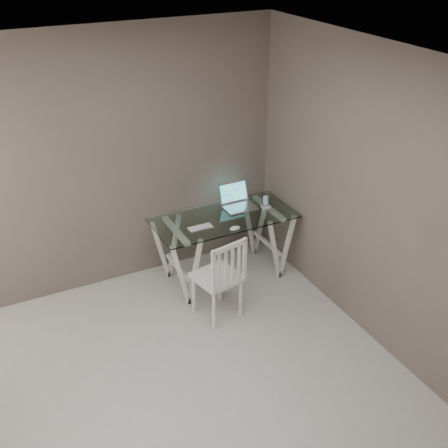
# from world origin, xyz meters

# --- Properties ---
(room) EXTENTS (4.50, 4.52, 2.71)m
(room) POSITION_xyz_m (-0.06, 0.02, 1.72)
(room) COLOR #B4B1AD
(room) RESTS_ON ground
(desk) EXTENTS (1.50, 0.70, 0.75)m
(desk) POSITION_xyz_m (1.20, 1.73, 0.38)
(desk) COLOR silver
(desk) RESTS_ON ground
(chair) EXTENTS (0.49, 0.49, 0.90)m
(chair) POSITION_xyz_m (0.86, 1.10, 0.50)
(chair) COLOR white
(chair) RESTS_ON ground
(laptop) EXTENTS (0.34, 0.31, 0.24)m
(laptop) POSITION_xyz_m (1.45, 1.91, 0.80)
(laptop) COLOR silver
(laptop) RESTS_ON desk
(keyboard) EXTENTS (0.27, 0.11, 0.01)m
(keyboard) POSITION_xyz_m (0.88, 1.64, 0.75)
(keyboard) COLOR silver
(keyboard) RESTS_ON desk
(mouse) EXTENTS (0.11, 0.07, 0.04)m
(mouse) POSITION_xyz_m (1.18, 1.44, 0.76)
(mouse) COLOR silver
(mouse) RESTS_ON desk
(phone_dock) EXTENTS (0.08, 0.08, 0.15)m
(phone_dock) POSITION_xyz_m (1.71, 1.74, 0.79)
(phone_dock) COLOR white
(phone_dock) RESTS_ON desk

